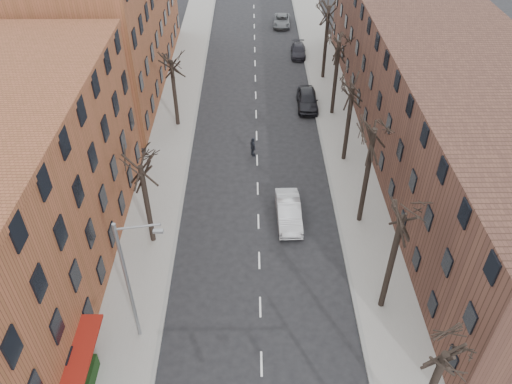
{
  "coord_description": "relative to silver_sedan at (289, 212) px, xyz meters",
  "views": [
    {
      "loc": [
        -0.48,
        -7.87,
        25.37
      ],
      "look_at": [
        -0.2,
        18.59,
        4.0
      ],
      "focal_mm": 35.0,
      "sensor_mm": 36.0,
      "label": 1
    }
  ],
  "objects": [
    {
      "name": "sidewalk_left",
      "position": [
        -10.26,
        14.84,
        -0.74
      ],
      "size": [
        4.0,
        90.0,
        0.15
      ],
      "primitive_type": "cube",
      "color": "gray",
      "rests_on": "ground"
    },
    {
      "name": "sidewalk_right",
      "position": [
        5.74,
        14.84,
        -0.74
      ],
      "size": [
        4.0,
        90.0,
        0.15
      ],
      "primitive_type": "cube",
      "color": "gray",
      "rests_on": "ground"
    },
    {
      "name": "building_left_far",
      "position": [
        -18.26,
        23.84,
        6.18
      ],
      "size": [
        12.0,
        28.0,
        14.0
      ],
      "primitive_type": "cube",
      "color": "brown",
      "rests_on": "ground"
    },
    {
      "name": "building_right",
      "position": [
        13.74,
        9.84,
        4.18
      ],
      "size": [
        12.0,
        50.0,
        10.0
      ],
      "primitive_type": "cube",
      "color": "#4B2D23",
      "rests_on": "ground"
    },
    {
      "name": "tree_right_b",
      "position": [
        5.34,
        -8.16,
        -0.82
      ],
      "size": [
        5.2,
        5.2,
        10.8
      ],
      "primitive_type": null,
      "color": "black",
      "rests_on": "ground"
    },
    {
      "name": "tree_right_c",
      "position": [
        5.34,
        -0.16,
        -0.82
      ],
      "size": [
        5.2,
        5.2,
        11.6
      ],
      "primitive_type": null,
      "color": "black",
      "rests_on": "ground"
    },
    {
      "name": "tree_right_d",
      "position": [
        5.34,
        7.84,
        -0.82
      ],
      "size": [
        5.2,
        5.2,
        10.0
      ],
      "primitive_type": null,
      "color": "black",
      "rests_on": "ground"
    },
    {
      "name": "tree_right_e",
      "position": [
        5.34,
        15.84,
        -0.82
      ],
      "size": [
        5.2,
        5.2,
        10.8
      ],
      "primitive_type": null,
      "color": "black",
      "rests_on": "ground"
    },
    {
      "name": "tree_right_f",
      "position": [
        5.34,
        23.84,
        -0.82
      ],
      "size": [
        5.2,
        5.2,
        11.6
      ],
      "primitive_type": null,
      "color": "black",
      "rests_on": "ground"
    },
    {
      "name": "tree_left_a",
      "position": [
        -9.86,
        -2.16,
        -0.82
      ],
      "size": [
        5.2,
        5.2,
        9.5
      ],
      "primitive_type": null,
      "color": "black",
      "rests_on": "ground"
    },
    {
      "name": "tree_left_b",
      "position": [
        -9.86,
        13.84,
        -0.82
      ],
      "size": [
        5.2,
        5.2,
        9.5
      ],
      "primitive_type": null,
      "color": "black",
      "rests_on": "ground"
    },
    {
      "name": "streetlight",
      "position": [
        -9.29,
        -10.16,
        4.19
      ],
      "size": [
        2.45,
        0.22,
        9.03
      ],
      "color": "slate",
      "rests_on": "ground"
    },
    {
      "name": "silver_sedan",
      "position": [
        0.0,
        0.0,
        0.0
      ],
      "size": [
        1.87,
        5.01,
        1.64
      ],
      "primitive_type": "imported",
      "rotation": [
        0.0,
        0.0,
        0.03
      ],
      "color": "#A9AAB0",
      "rests_on": "ground"
    },
    {
      "name": "parked_car_near",
      "position": [
        2.97,
        17.25,
        0.04
      ],
      "size": [
        2.12,
        5.1,
        1.72
      ],
      "primitive_type": "imported",
      "rotation": [
        0.0,
        0.0,
        -0.02
      ],
      "color": "black",
      "rests_on": "ground"
    },
    {
      "name": "parked_car_mid",
      "position": [
        3.04,
        29.99,
        -0.19
      ],
      "size": [
        1.97,
        4.4,
        1.25
      ],
      "primitive_type": "imported",
      "rotation": [
        0.0,
        0.0,
        -0.05
      ],
      "color": "black",
      "rests_on": "ground"
    },
    {
      "name": "parked_car_far",
      "position": [
        1.54,
        40.02,
        -0.14
      ],
      "size": [
        2.59,
        5.02,
        1.35
      ],
      "primitive_type": "imported",
      "rotation": [
        0.0,
        0.0,
        -0.07
      ],
      "color": "#595C61",
      "rests_on": "ground"
    },
    {
      "name": "pedestrian_crossing",
      "position": [
        -2.62,
        8.56,
        0.09
      ],
      "size": [
        0.78,
        1.16,
        1.82
      ],
      "primitive_type": "imported",
      "rotation": [
        0.0,
        0.0,
        1.92
      ],
      "color": "black",
      "rests_on": "ground"
    }
  ]
}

